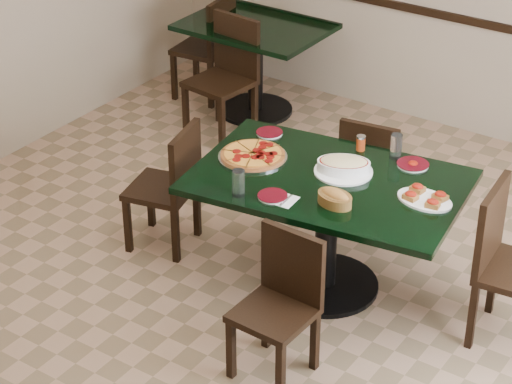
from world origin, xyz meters
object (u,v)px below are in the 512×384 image
Objects in this scene: chair_left at (172,182)px; back_chair_left at (211,42)px; chair_far at (372,170)px; chair_right at (507,257)px; pepperoni_pizza at (253,155)px; lasagna_casserole at (344,165)px; back_chair_near at (227,70)px; chair_near at (282,298)px; main_table at (327,206)px; back_table at (255,51)px; bruschetta_platter at (425,197)px; bread_basket at (335,198)px.

back_chair_left is at bearing -163.24° from chair_left.
chair_left is (-0.95, -0.85, 0.01)m from chair_far.
chair_right is (1.12, -0.56, 0.06)m from chair_far.
lasagna_casserole reaches higher than pepperoni_pizza.
chair_near is at bearing -42.19° from back_chair_near.
pepperoni_pizza is at bearing 52.49° from chair_far.
main_table is 0.72m from chair_far.
back_chair_left reaches higher than lasagna_casserole.
back_table is at bearing 110.07° from lasagna_casserole.
pepperoni_pizza is at bearing 135.18° from chair_near.
back_table is 1.37× the size of chair_near.
pepperoni_pizza is at bearing 175.92° from main_table.
bruschetta_platter reaches higher than main_table.
back_chair_left reaches higher than pepperoni_pizza.
back_chair_near is at bearing 133.42° from chair_near.
back_chair_left is (-2.09, 1.11, 0.04)m from chair_far.
chair_left reaches higher than main_table.
pepperoni_pizza is at bearing 88.20° from chair_left.
back_chair_near reaches higher than chair_far.
chair_far is 2.27× the size of lasagna_casserole.
chair_right is at bearing 34.15° from bread_basket.
chair_right reaches higher than back_table.
chair_far is 0.88× the size of back_chair_near.
chair_left reaches higher than chair_far.
back_table is at bearing 101.21° from back_chair_near.
chair_far is 0.96m from bruschetta_platter.
chair_near is 1.36m from chair_left.
back_chair_near is at bearing 155.65° from bruschetta_platter.
bread_basket is (1.86, -1.59, 0.27)m from back_chair_near.
chair_right is at bearing -17.47° from back_chair_near.
back_table is 2.06m from chair_left.
bread_basket is (0.25, -0.93, 0.33)m from chair_far.
chair_right is 1.05× the size of back_chair_left.
chair_left is 1.64m from bruschetta_platter.
main_table is 7.01× the size of bread_basket.
chair_far reaches higher than main_table.
chair_near is (0.26, -1.47, -0.01)m from chair_far.
chair_left is at bearing 33.60° from chair_far.
back_chair_left reaches higher than bread_basket.
chair_right reaches higher than back_chair_left.
bruschetta_platter is (-0.48, -0.07, 0.25)m from chair_right.
chair_left is 2.45× the size of bruschetta_platter.
back_chair_near is 1.85m from pepperoni_pizza.
chair_far is at bearing -15.79° from back_chair_near.
back_chair_near is at bearing 150.06° from bread_basket.
back_chair_left is 2.15× the size of pepperoni_pizza.
chair_left is (-1.21, 0.62, 0.02)m from chair_near.
main_table is at bearing 137.69° from bread_basket.
chair_far is at bearing 115.88° from bread_basket.
chair_far is 1.02m from bread_basket.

